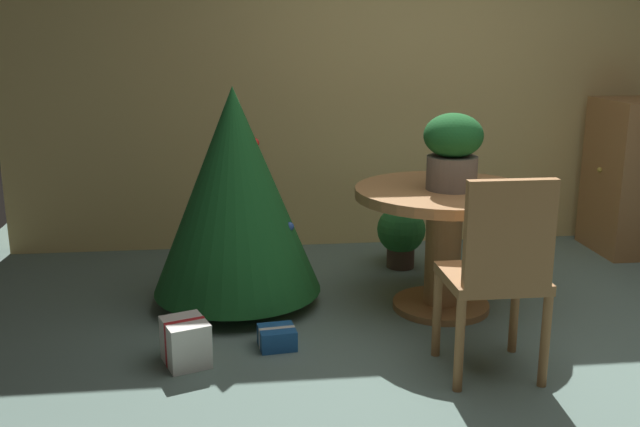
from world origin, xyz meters
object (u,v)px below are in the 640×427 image
wooden_cabinet (632,177)px  flower_vase (453,149)px  round_dining_table (444,223)px  potted_plant (401,233)px  gift_box_blue (277,337)px  holiday_tree (235,191)px  wooden_chair_near (499,268)px  gift_box_cream (186,342)px

wooden_cabinet → flower_vase: bearing=-148.8°
round_dining_table → potted_plant: (-0.07, 0.79, -0.28)m
flower_vase → wooden_cabinet: 2.01m
gift_box_blue → flower_vase: bearing=21.3°
round_dining_table → potted_plant: size_ratio=2.37×
flower_vase → holiday_tree: holiday_tree is taller
wooden_chair_near → flower_vase: bearing=88.7°
gift_box_blue → wooden_chair_near: bearing=-24.4°
potted_plant → holiday_tree: bearing=-153.2°
flower_vase → round_dining_table: bearing=121.4°
gift_box_blue → round_dining_table: bearing=23.3°
flower_vase → wooden_chair_near: (-0.02, -0.85, -0.41)m
wooden_chair_near → holiday_tree: holiday_tree is taller
gift_box_cream → wooden_cabinet: wooden_cabinet is taller
round_dining_table → flower_vase: 0.44m
gift_box_cream → wooden_cabinet: size_ratio=0.26×
holiday_tree → gift_box_blue: bearing=-72.9°
wooden_chair_near → gift_box_blue: 1.21m
round_dining_table → wooden_chair_near: wooden_chair_near is taller
gift_box_blue → potted_plant: 1.55m
holiday_tree → potted_plant: 1.35m
gift_box_blue → wooden_cabinet: size_ratio=0.18×
wooden_chair_near → potted_plant: 1.70m
wooden_chair_near → gift_box_cream: wooden_chair_near is taller
flower_vase → gift_box_blue: size_ratio=2.09×
flower_vase → potted_plant: size_ratio=0.98×
wooden_chair_near → wooden_cabinet: size_ratio=0.87×
wooden_chair_near → potted_plant: size_ratio=2.25×
holiday_tree → gift_box_cream: (-0.26, -0.78, -0.59)m
wooden_chair_near → wooden_cabinet: 2.53m
flower_vase → potted_plant: flower_vase is taller
wooden_cabinet → gift_box_cream: bearing=-153.9°
gift_box_cream → wooden_chair_near: bearing=-12.2°
flower_vase → wooden_chair_near: 0.95m
wooden_chair_near → gift_box_cream: size_ratio=3.39×
holiday_tree → wooden_cabinet: (2.90, 0.77, -0.13)m
wooden_chair_near → potted_plant: (-0.07, 1.67, -0.30)m
wooden_cabinet → potted_plant: bearing=-173.6°
holiday_tree → gift_box_blue: holiday_tree is taller
holiday_tree → potted_plant: holiday_tree is taller
wooden_cabinet → potted_plant: (-1.77, -0.20, -0.32)m
round_dining_table → gift_box_cream: 1.62m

